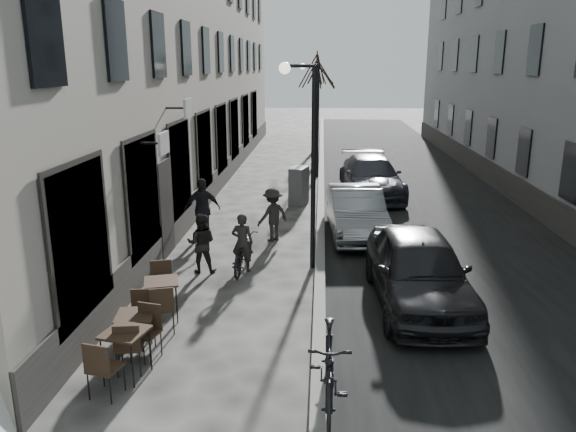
# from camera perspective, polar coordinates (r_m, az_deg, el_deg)

# --- Properties ---
(ground) EXTENTS (120.00, 120.00, 0.00)m
(ground) POSITION_cam_1_polar(r_m,az_deg,el_deg) (9.08, 1.75, -18.56)
(ground) COLOR #353230
(ground) RESTS_ON ground
(road) EXTENTS (7.30, 60.00, 0.00)m
(road) POSITION_cam_1_polar(r_m,az_deg,el_deg) (24.36, 12.01, 2.91)
(road) COLOR black
(road) RESTS_ON ground
(kerb) EXTENTS (0.25, 60.00, 0.12)m
(kerb) POSITION_cam_1_polar(r_m,az_deg,el_deg) (24.07, 3.39, 3.22)
(kerb) COLOR slate
(kerb) RESTS_ON ground
(streetlamp_near) EXTENTS (0.90, 0.28, 5.09)m
(streetlamp_near) POSITION_cam_1_polar(r_m,az_deg,el_deg) (13.68, 1.90, 7.27)
(streetlamp_near) COLOR black
(streetlamp_near) RESTS_ON ground
(streetlamp_far) EXTENTS (0.90, 0.28, 5.09)m
(streetlamp_far) POSITION_cam_1_polar(r_m,az_deg,el_deg) (25.62, 2.66, 10.96)
(streetlamp_far) COLOR black
(streetlamp_far) RESTS_ON ground
(tree_near) EXTENTS (2.40, 2.40, 5.70)m
(tree_near) POSITION_cam_1_polar(r_m,az_deg,el_deg) (28.55, 2.94, 14.41)
(tree_near) COLOR black
(tree_near) RESTS_ON ground
(tree_far) EXTENTS (2.40, 2.40, 5.70)m
(tree_far) POSITION_cam_1_polar(r_m,az_deg,el_deg) (34.55, 3.05, 14.54)
(tree_far) COLOR black
(tree_far) RESTS_ON ground
(bistro_set_a) EXTENTS (0.81, 1.70, 0.97)m
(bistro_set_a) POSITION_cam_1_polar(r_m,az_deg,el_deg) (9.88, -16.10, -12.85)
(bistro_set_a) COLOR black
(bistro_set_a) RESTS_ON ground
(bistro_set_b) EXTENTS (0.73, 1.63, 0.94)m
(bistro_set_b) POSITION_cam_1_polar(r_m,az_deg,el_deg) (10.51, -15.18, -11.11)
(bistro_set_b) COLOR black
(bistro_set_b) RESTS_ON ground
(bistro_set_c) EXTENTS (0.90, 1.70, 0.97)m
(bistro_set_c) POSITION_cam_1_polar(r_m,az_deg,el_deg) (11.79, -12.68, -7.87)
(bistro_set_c) COLOR black
(bistro_set_c) RESTS_ON ground
(sign_board) EXTENTS (0.47, 0.63, 0.99)m
(sign_board) POSITION_cam_1_polar(r_m,az_deg,el_deg) (8.81, -27.19, -18.48)
(sign_board) COLOR black
(sign_board) RESTS_ON ground
(utility_cabinet) EXTENTS (0.74, 1.03, 1.40)m
(utility_cabinet) POSITION_cam_1_polar(r_m,az_deg,el_deg) (20.67, 1.11, 3.06)
(utility_cabinet) COLOR #58585A
(utility_cabinet) RESTS_ON ground
(bicycle) EXTENTS (0.76, 1.79, 0.91)m
(bicycle) POSITION_cam_1_polar(r_m,az_deg,el_deg) (14.12, -4.64, -3.82)
(bicycle) COLOR black
(bicycle) RESTS_ON ground
(cyclist_rider) EXTENTS (0.58, 0.41, 1.50)m
(cyclist_rider) POSITION_cam_1_polar(r_m,az_deg,el_deg) (14.02, -4.66, -2.70)
(cyclist_rider) COLOR #272522
(cyclist_rider) RESTS_ON ground
(pedestrian_near) EXTENTS (0.74, 0.58, 1.50)m
(pedestrian_near) POSITION_cam_1_polar(r_m,az_deg,el_deg) (14.10, -8.80, -2.73)
(pedestrian_near) COLOR black
(pedestrian_near) RESTS_ON ground
(pedestrian_mid) EXTENTS (1.15, 1.12, 1.58)m
(pedestrian_mid) POSITION_cam_1_polar(r_m,az_deg,el_deg) (16.40, -1.57, 0.15)
(pedestrian_mid) COLOR black
(pedestrian_mid) RESTS_ON ground
(pedestrian_far) EXTENTS (1.16, 0.77, 1.83)m
(pedestrian_far) POSITION_cam_1_polar(r_m,az_deg,el_deg) (16.69, -8.72, 0.70)
(pedestrian_far) COLOR black
(pedestrian_far) RESTS_ON ground
(car_near) EXTENTS (2.10, 4.80, 1.61)m
(car_near) POSITION_cam_1_polar(r_m,az_deg,el_deg) (12.35, 13.12, -5.31)
(car_near) COLOR black
(car_near) RESTS_ON ground
(car_mid) EXTENTS (1.84, 4.51, 1.46)m
(car_mid) POSITION_cam_1_polar(r_m,az_deg,el_deg) (17.06, 6.91, 0.43)
(car_mid) COLOR gray
(car_mid) RESTS_ON ground
(car_far) EXTENTS (2.52, 5.40, 1.52)m
(car_far) POSITION_cam_1_polar(r_m,az_deg,el_deg) (22.31, 8.44, 3.97)
(car_far) COLOR #35363E
(car_far) RESTS_ON ground
(moped) EXTENTS (0.61, 2.15, 1.29)m
(moped) POSITION_cam_1_polar(r_m,az_deg,el_deg) (8.67, 4.17, -15.35)
(moped) COLOR black
(moped) RESTS_ON ground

